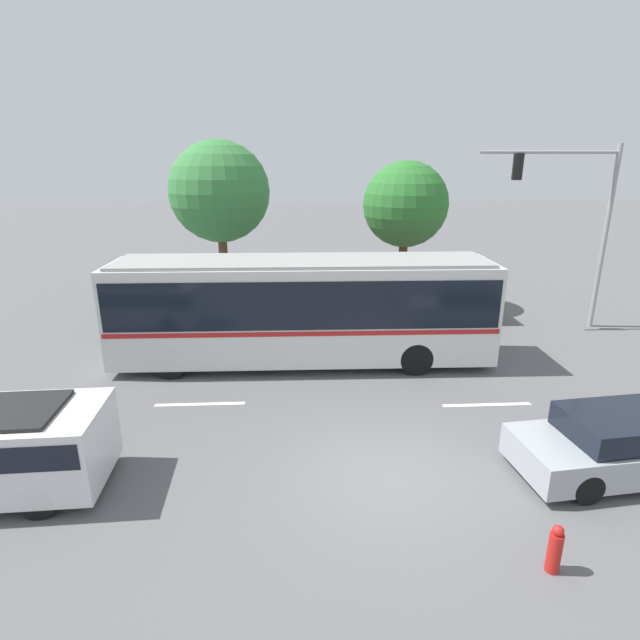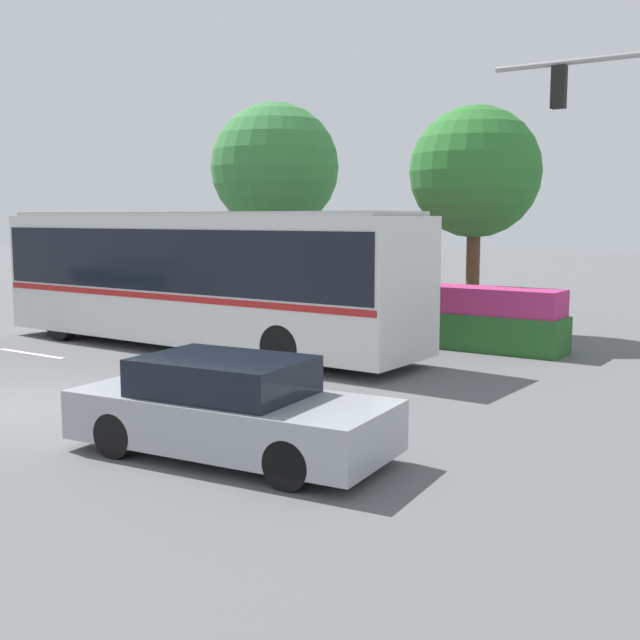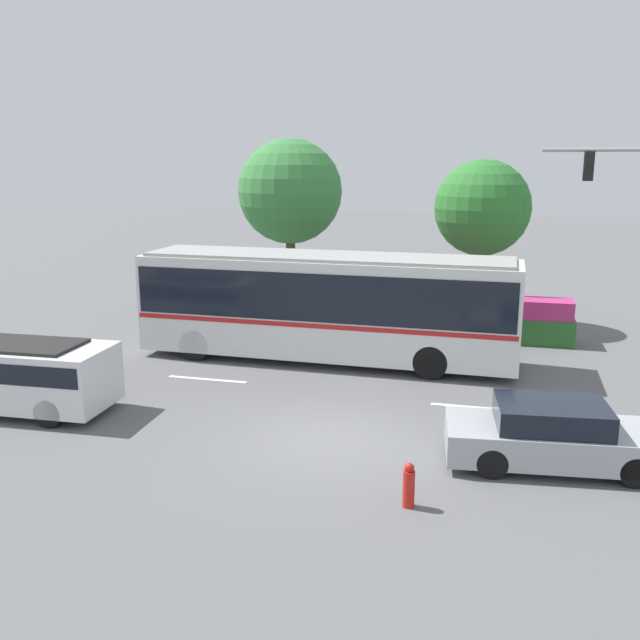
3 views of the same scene
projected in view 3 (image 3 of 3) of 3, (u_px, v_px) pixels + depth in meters
The scene contains 10 objects.
ground_plane at pixel (329, 439), 15.72m from camera, with size 140.00×140.00×0.00m, color #5B5B5E.
city_bus at pixel (326, 301), 21.58m from camera, with size 11.86×2.76×3.36m.
sedan_foreground at pixel (554, 436), 14.27m from camera, with size 4.61×2.25×1.36m.
suv_left_lane at pixel (14, 371), 17.37m from camera, with size 5.04×2.19×1.77m.
flowering_hedge at pixel (448, 317), 24.59m from camera, with size 8.56×1.16×1.54m.
street_tree_left at pixel (290, 192), 28.78m from camera, with size 4.35×4.35×7.10m.
street_tree_centre at pixel (482, 209), 25.74m from camera, with size 3.58×3.58×6.25m.
fire_hydrant at pixel (409, 486), 12.59m from camera, with size 0.22×0.22×0.86m.
lane_stripe_near at pixel (207, 379), 20.00m from camera, with size 2.40×0.16×0.01m, color silver.
lane_stripe_mid at pixel (478, 408), 17.71m from camera, with size 2.40×0.16×0.01m, color silver.
Camera 3 is at (3.46, -14.29, 6.21)m, focal length 38.77 mm.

